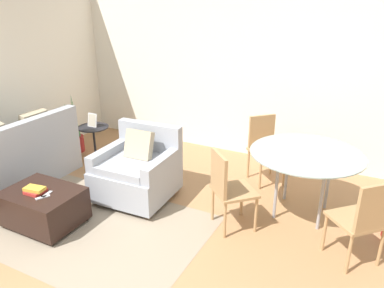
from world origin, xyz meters
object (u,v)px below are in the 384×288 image
dining_chair_near_right (364,217)px  dining_chair_far_left (264,144)px  tv_remote_secondary (43,197)px  armchair (137,171)px  ottoman (44,206)px  tv_remote_primary (47,194)px  dining_table (306,159)px  dining_chair_near_left (227,186)px  potted_plant (74,138)px  picture_frame (92,120)px  couch (13,162)px  side_table (94,136)px  book_stack (35,190)px

dining_chair_near_right → dining_chair_far_left: size_ratio=1.00×
tv_remote_secondary → dining_chair_far_left: (1.70, 2.31, 0.10)m
tv_remote_secondary → armchair: bearing=67.7°
dining_chair_near_right → dining_chair_far_left: 1.90m
ottoman → tv_remote_primary: (0.12, -0.03, 0.19)m
tv_remote_secondary → dining_chair_near_right: size_ratio=0.17×
dining_table → dining_chair_near_right: (0.67, -0.67, -0.18)m
dining_chair_near_left → potted_plant: bearing=163.7°
dining_chair_near_left → ottoman: bearing=-154.6°
armchair → tv_remote_secondary: bearing=-112.3°
tv_remote_primary → picture_frame: bearing=116.1°
couch → side_table: couch is taller
tv_remote_secondary → dining_chair_near_left: bearing=29.6°
tv_remote_secondary → potted_plant: size_ratio=0.15×
book_stack → dining_chair_near_right: dining_chair_near_right is taller
ottoman → book_stack: bearing=-115.2°
tv_remote_secondary → dining_table: dining_table is taller
dining_table → dining_chair_near_left: dining_chair_near_left is taller
book_stack → dining_table: dining_table is taller
couch → dining_chair_near_left: bearing=7.0°
picture_frame → couch: bearing=-107.7°
tv_remote_secondary → ottoman: bearing=143.5°
tv_remote_primary → dining_table: size_ratio=0.12×
potted_plant → dining_chair_far_left: 3.12m
couch → dining_chair_near_right: couch is taller
armchair → dining_chair_near_left: 1.27m
ottoman → dining_chair_near_right: (3.18, 0.87, 0.29)m
potted_plant → side_table: bearing=-8.1°
dining_chair_near_right → armchair: bearing=177.3°
book_stack → tv_remote_primary: size_ratio=1.50×
potted_plant → dining_chair_near_left: (3.07, -0.90, 0.30)m
side_table → couch: bearing=-107.7°
book_stack → potted_plant: potted_plant is taller
tv_remote_secondary → potted_plant: potted_plant is taller
side_table → dining_chair_far_left: bearing=11.5°
ottoman → book_stack: size_ratio=3.50×
couch → book_stack: 1.22m
armchair → picture_frame: armchair is taller
tv_remote_secondary → book_stack: bearing=165.0°
potted_plant → ottoman: bearing=-54.9°
book_stack → tv_remote_primary: book_stack is taller
ottoman → picture_frame: (-0.73, 1.69, 0.40)m
couch → potted_plant: potted_plant is taller
book_stack → dining_chair_near_left: bearing=26.5°
dining_table → book_stack: bearing=-147.7°
armchair → tv_remote_primary: bearing=-114.2°
potted_plant → dining_chair_near_left: size_ratio=1.11×
ottoman → potted_plant: bearing=125.1°
couch → picture_frame: couch is taller
couch → ottoman: 1.22m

